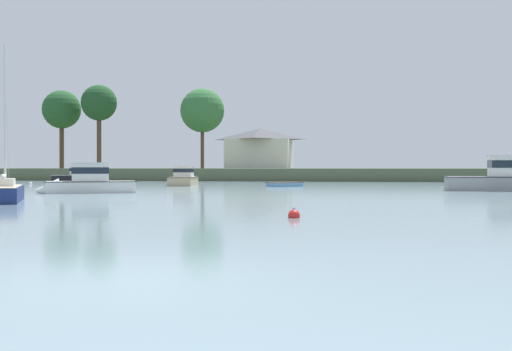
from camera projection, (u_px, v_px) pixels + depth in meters
The scene contains 13 objects.
ground_plane at pixel (123, 278), 10.15m from camera, with size 529.25×529.25×0.00m, color gray.
far_shore_bank at pixel (341, 173), 105.33m from camera, with size 238.16×54.47×1.59m, color #4C563D.
cruiser_white at pixel (83, 185), 43.83m from camera, with size 6.86×4.41×3.93m.
cruiser_sand at pixel (184, 181), 62.75m from camera, with size 3.07×7.11×3.54m.
dinghy_skyblue at pixel (285, 185), 58.79m from camera, with size 3.44×3.41×0.55m.
cruiser_black at pixel (84, 179), 73.92m from camera, with size 6.93×4.47×3.36m.
sailboat_navy at pixel (4, 197), 33.05m from camera, with size 4.32×6.56×8.58m.
mooring_buoy_red at pixel (294, 216), 22.26m from camera, with size 0.42×0.42×0.47m.
mooring_buoy_white at pixel (30, 184), 66.22m from camera, with size 0.34×0.34×0.39m.
shore_tree_inland_b at pixel (99, 104), 98.31m from camera, with size 5.42×5.42×12.66m.
shore_tree_far_left at pixel (62, 110), 101.29m from camera, with size 5.97×5.97×12.19m.
shore_tree_left at pixel (202, 111), 96.32m from camera, with size 6.55×6.55×11.89m.
cottage_hillside at pixel (260, 148), 115.05m from camera, with size 11.91×10.36×7.06m.
Camera 1 is at (3.73, -9.64, 1.73)m, focal length 45.51 mm.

